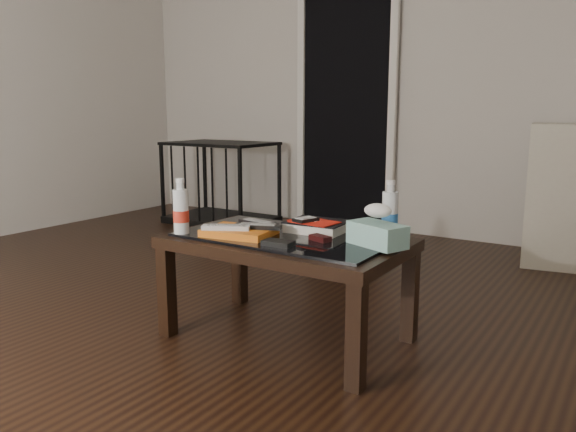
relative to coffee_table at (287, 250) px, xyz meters
The scene contains 16 objects.
ground 0.66m from the coffee_table, 161.68° to the right, with size 5.00×5.00×0.00m, color black.
doorway 2.55m from the coffee_table, 111.49° to the left, with size 0.90×0.08×2.07m.
coffee_table is the anchor object (origin of this frame).
pet_crate 2.63m from the coffee_table, 135.75° to the left, with size 0.90×0.61×0.71m.
magazines 0.22m from the coffee_table, 146.60° to the right, with size 0.28×0.21×0.03m, color orange.
remote_silver 0.28m from the coffee_table, 139.96° to the right, with size 0.20×0.05×0.02m, color silver.
remote_black_front 0.16m from the coffee_table, 141.20° to the right, with size 0.20×0.05×0.02m, color black.
remote_black_back 0.17m from the coffee_table, behind, with size 0.20×0.05×0.02m, color black.
textbook 0.17m from the coffee_table, 61.50° to the left, with size 0.25×0.20×0.05m, color black.
dvd_mailers 0.17m from the coffee_table, 59.51° to the left, with size 0.19×0.14×0.01m, color red.
ipod 0.15m from the coffee_table, 58.77° to the left, with size 0.06×0.10×0.02m, color black.
flip_phone 0.19m from the coffee_table, ahead, with size 0.09×0.05×0.02m, color black.
wallet 0.21m from the coffee_table, 67.03° to the right, with size 0.12×0.07×0.02m, color black.
water_bottle_left 0.49m from the coffee_table, 151.67° to the right, with size 0.07×0.07×0.24m, color silver.
water_bottle_right 0.47m from the coffee_table, 28.68° to the left, with size 0.07×0.07×0.24m, color silver.
tissue_box 0.42m from the coffee_table, ahead, with size 0.23×0.12×0.09m, color teal.
Camera 1 is at (1.77, -1.78, 0.98)m, focal length 35.00 mm.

